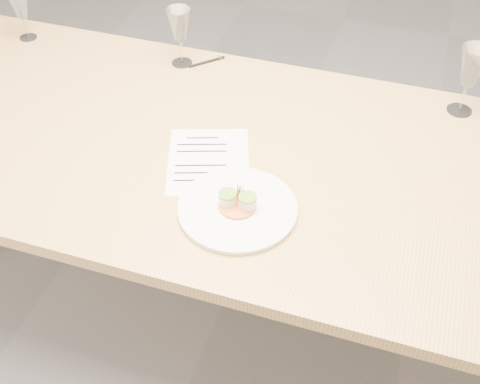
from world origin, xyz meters
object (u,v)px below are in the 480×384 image
(recipe_sheet, at_px, (208,161))
(wine_glass_0, at_px, (20,6))
(wine_glass_1, at_px, (179,26))
(dining_table, at_px, (219,165))
(dinner_plate, at_px, (238,208))
(wine_glass_2, at_px, (472,68))
(ballpoint_pen, at_px, (207,62))

(recipe_sheet, height_order, wine_glass_0, wine_glass_0)
(wine_glass_1, bearing_deg, dining_table, -55.03)
(dinner_plate, xyz_separation_m, wine_glass_0, (-1.02, 0.61, 0.11))
(recipe_sheet, relative_size, wine_glass_2, 1.58)
(dinner_plate, distance_m, wine_glass_0, 1.19)
(dinner_plate, relative_size, wine_glass_2, 1.41)
(recipe_sheet, bearing_deg, wine_glass_0, 133.83)
(dining_table, xyz_separation_m, wine_glass_2, (0.66, 0.40, 0.22))
(dinner_plate, bearing_deg, wine_glass_2, 50.68)
(wine_glass_0, height_order, wine_glass_2, wine_glass_2)
(recipe_sheet, height_order, ballpoint_pen, ballpoint_pen)
(dinner_plate, xyz_separation_m, wine_glass_2, (0.52, 0.64, 0.14))
(recipe_sheet, relative_size, ballpoint_pen, 3.35)
(dining_table, relative_size, ballpoint_pen, 23.05)
(dining_table, distance_m, wine_glass_1, 0.52)
(dining_table, bearing_deg, wine_glass_2, 31.62)
(wine_glass_0, bearing_deg, wine_glass_2, 0.84)
(dinner_plate, xyz_separation_m, ballpoint_pen, (-0.33, 0.65, -0.01))
(dining_table, xyz_separation_m, ballpoint_pen, (-0.19, 0.42, 0.07))
(dining_table, distance_m, dinner_plate, 0.28)
(ballpoint_pen, bearing_deg, wine_glass_1, 153.93)
(ballpoint_pen, relative_size, wine_glass_0, 0.58)
(recipe_sheet, xyz_separation_m, wine_glass_2, (0.66, 0.47, 0.15))
(recipe_sheet, height_order, wine_glass_2, wine_glass_2)
(wine_glass_0, distance_m, wine_glass_1, 0.61)
(dining_table, bearing_deg, dinner_plate, -59.80)
(wine_glass_2, bearing_deg, recipe_sheet, -144.58)
(recipe_sheet, height_order, wine_glass_1, wine_glass_1)
(ballpoint_pen, distance_m, wine_glass_0, 0.70)
(wine_glass_1, relative_size, wine_glass_2, 0.91)
(dining_table, bearing_deg, recipe_sheet, -96.34)
(wine_glass_0, xyz_separation_m, wine_glass_1, (0.61, 0.01, 0.02))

